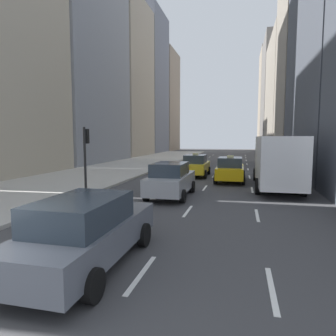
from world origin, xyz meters
TOP-DOWN VIEW (x-y plane):
  - sidewalk_left at (-7.00, 27.00)m, footprint 8.00×66.00m
  - lane_markings at (2.60, 23.00)m, footprint 5.72×56.00m
  - building_row_left at (-14.00, 35.10)m, footprint 6.00×74.28m
  - building_row_right at (12.00, 41.22)m, footprint 6.00×86.13m
  - taxi_lead at (4.00, 17.04)m, footprint 2.02×4.40m
  - taxi_second at (1.20, 19.57)m, footprint 2.02×4.40m
  - sedan_black_near at (1.20, 10.83)m, footprint 2.02×4.58m
  - sedan_silver_behind at (1.20, 2.11)m, footprint 2.02×4.85m
  - box_truck at (6.80, 14.80)m, footprint 2.58×8.40m
  - traffic_light_pole at (-2.75, 9.23)m, footprint 0.24×0.42m

SIDE VIEW (x-z plane):
  - lane_markings at x=2.60m, z-range 0.00..0.01m
  - sidewalk_left at x=-7.00m, z-range 0.00..0.15m
  - sedan_silver_behind at x=1.20m, z-range 0.02..1.72m
  - taxi_lead at x=4.00m, z-range -0.05..1.82m
  - taxi_second at x=1.20m, z-range -0.05..1.82m
  - sedan_black_near at x=1.20m, z-range 0.01..1.81m
  - box_truck at x=6.80m, z-range 0.14..3.29m
  - traffic_light_pole at x=-2.75m, z-range 0.61..4.21m
  - building_row_right at x=12.00m, z-range -3.21..29.08m
  - building_row_left at x=-14.00m, z-range -4.16..33.53m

